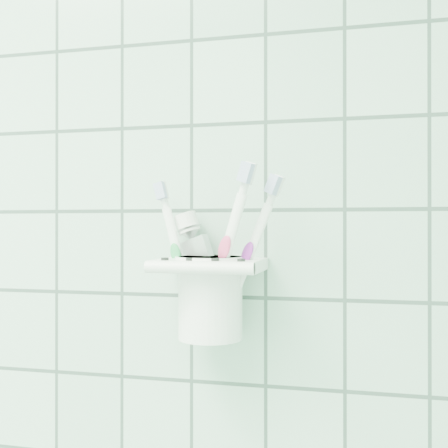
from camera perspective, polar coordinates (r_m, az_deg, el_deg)
name	(u,v)px	position (r m, az deg, el deg)	size (l,w,h in m)	color
holder_bracket	(210,266)	(0.69, -1.41, -4.31)	(0.13, 0.10, 0.04)	white
cup	(210,294)	(0.70, -1.40, -7.14)	(0.09, 0.09, 0.10)	white
toothbrush_pink	(196,253)	(0.70, -2.88, -2.92)	(0.06, 0.02, 0.19)	white
toothbrush_blue	(220,248)	(0.69, -0.38, -2.44)	(0.08, 0.03, 0.20)	white
toothbrush_orange	(203,244)	(0.68, -2.19, -2.09)	(0.07, 0.03, 0.21)	white
toothpaste_tube	(220,259)	(0.70, -0.42, -3.61)	(0.08, 0.04, 0.17)	silver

